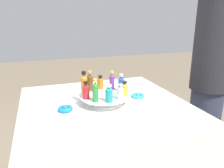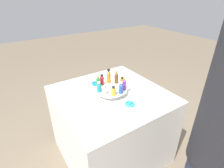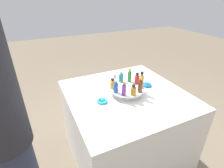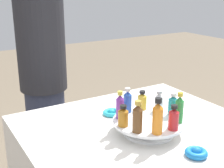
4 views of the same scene
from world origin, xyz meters
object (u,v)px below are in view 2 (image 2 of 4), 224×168
ribbon_bow_teal (130,104)px  bottle_red (102,80)px  bottle_purple (124,84)px  bottle_orange (109,76)px  bottle_amber (122,82)px  bottle_clear (105,91)px  bottle_brown (116,78)px  bottle_teal (99,87)px  ribbon_bow_blue (96,83)px  bottle_gold (114,91)px  person_figure (219,141)px  display_stand (111,90)px  bottle_blue (121,88)px  bottle_green (98,82)px

ribbon_bow_teal → bottle_red: bearing=99.9°
bottle_purple → bottle_orange: bearing=103.3°
bottle_amber → bottle_clear: (-0.23, -0.05, 0.00)m
bottle_brown → bottle_clear: bearing=-148.7°
bottle_teal → ribbon_bow_teal: bottle_teal is taller
bottle_amber → ribbon_bow_blue: (-0.16, 0.25, -0.08)m
bottle_red → ribbon_bow_blue: bearing=93.2°
bottle_orange → bottle_gold: (-0.09, -0.23, -0.03)m
bottle_teal → person_figure: size_ratio=0.06×
display_stand → bottle_red: bearing=103.3°
bottle_gold → bottle_teal: bearing=121.3°
display_stand → bottle_amber: bearing=-4.7°
bottle_teal → bottle_purple: bottle_purple is taller
bottle_teal → bottle_gold: size_ratio=1.15×
bottle_clear → ribbon_bow_blue: (0.07, 0.31, -0.09)m
bottle_brown → bottle_purple: 0.14m
bottle_amber → bottle_blue: (-0.09, -0.11, 0.01)m
bottle_brown → bottle_red: bottle_brown is taller
bottle_teal → person_figure: person_figure is taller
bottle_teal → bottle_clear: bottle_teal is taller
display_stand → bottle_teal: bearing=175.3°
bottle_amber → ribbon_bow_blue: size_ratio=1.05×
ribbon_bow_teal → person_figure: size_ratio=0.05×
bottle_clear → ribbon_bow_teal: (0.14, -0.18, -0.09)m
ribbon_bow_blue → person_figure: (0.18, -1.17, 0.09)m
bottle_orange → bottle_teal: 0.20m
bottle_brown → bottle_clear: (-0.21, -0.13, -0.02)m
bottle_teal → person_figure: (0.26, -0.94, 0.00)m
bottle_amber → bottle_red: 0.20m
ribbon_bow_teal → bottle_green: bearing=111.7°
bottle_clear → bottle_purple: (0.20, -0.02, 0.01)m
bottle_purple → ribbon_bow_blue: (-0.13, 0.32, -0.10)m
bottle_green → bottle_gold: (0.05, -0.19, -0.02)m
bottle_blue → display_stand: bearing=103.3°
display_stand → bottle_blue: bearing=-76.7°
display_stand → bottle_red: 0.14m
display_stand → bottle_orange: bearing=67.3°
bottle_amber → bottle_green: bearing=157.3°
bottle_gold → bottle_purple: (0.14, 0.03, 0.02)m
bottle_brown → bottle_green: bearing=175.3°
bottle_amber → ribbon_bow_teal: size_ratio=1.00×
bottle_brown → bottle_clear: size_ratio=1.41×
ribbon_bow_blue → bottle_gold: bearing=-91.9°
bottle_purple → ribbon_bow_blue: size_ratio=1.43×
bottle_brown → bottle_clear: 0.25m
bottle_amber → bottle_clear: bottle_clear is taller
ribbon_bow_teal → person_figure: person_figure is taller
bottle_blue → bottle_gold: bearing=175.3°
bottle_amber → person_figure: bearing=-88.8°
bottle_red → bottle_clear: bearing=-112.7°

